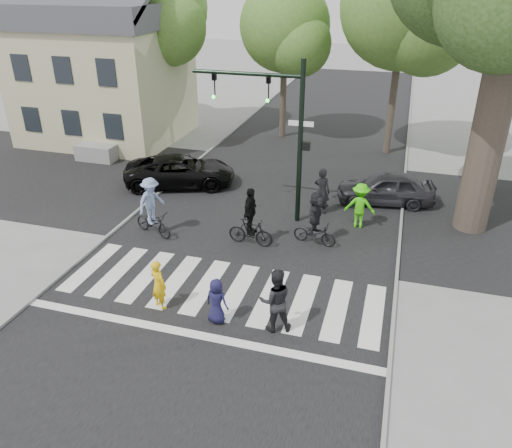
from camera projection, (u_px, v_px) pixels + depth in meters
The scene contains 22 objects.
ground at pixel (209, 308), 14.19m from camera, with size 120.00×120.00×0.00m, color gray.
road_stem at pixel (258, 230), 18.46m from camera, with size 10.00×70.00×0.01m, color black.
road_cross at pixel (278, 199), 21.03m from camera, with size 70.00×10.00×0.01m, color black.
curb_left at pixel (136, 212), 19.72m from camera, with size 0.10×70.00×0.10m, color gray.
curb_right at pixel (399, 248), 17.16m from camera, with size 0.10×70.00×0.10m, color gray.
crosswalk at pixel (217, 295), 14.75m from camera, with size 10.00×3.85×0.01m.
traffic_signal at pixel (278, 119), 17.64m from camera, with size 4.45×0.29×6.00m.
bg_tree_0 at pixel (83, 19), 28.59m from camera, with size 5.46×5.20×8.97m.
bg_tree_1 at pixel (157, 12), 26.63m from camera, with size 6.09×5.80×9.80m.
bg_tree_2 at pixel (288, 31), 26.24m from camera, with size 5.04×4.80×8.40m.
bg_tree_3 at pixel (410, 11), 23.02m from camera, with size 6.30×6.00×10.20m.
house at pixel (104, 69), 27.35m from camera, with size 8.40×8.10×8.82m.
pedestrian_woman at pixel (158, 285), 13.90m from camera, with size 0.55×0.36×1.51m, color yellow.
pedestrian_child at pixel (217, 301), 13.36m from camera, with size 0.65×0.42×1.33m, color #19173D.
pedestrian_adult at pixel (275, 300), 12.97m from camera, with size 0.89×0.69×1.83m, color black.
cyclist_left at pixel (152, 211), 17.77m from camera, with size 1.82×1.27×2.18m.
cyclist_mid at pixel (250, 222), 17.12m from camera, with size 1.65×1.01×2.12m.
cyclist_right at pixel (315, 221), 17.17m from camera, with size 1.62×1.50×1.96m.
car_suv at pixel (180, 171), 22.07m from camera, with size 2.22×4.81×1.34m, color black.
car_grey at pixel (386, 188), 20.36m from camera, with size 1.57×3.89×1.33m, color #2D2D31.
bystander_hivis at pixel (360, 206), 18.33m from camera, with size 1.12×0.64×1.73m, color #3CD30C.
bystander_dark at pixel (322, 191), 19.43m from camera, with size 0.68×0.44×1.86m, color black.
Camera 1 is at (4.57, -10.72, 8.54)m, focal length 35.00 mm.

